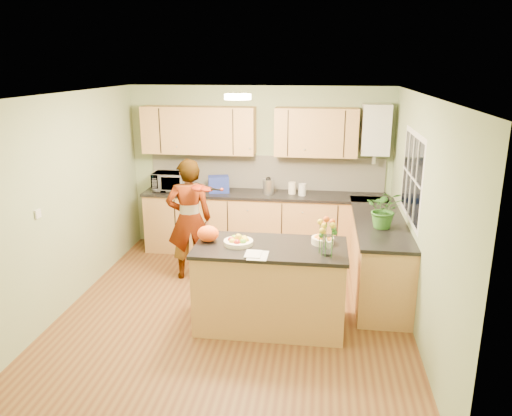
# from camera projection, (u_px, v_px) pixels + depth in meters

# --- Properties ---
(floor) EXTENTS (4.50, 4.50, 0.00)m
(floor) POSITION_uv_depth(u_px,v_px,m) (236.00, 310.00, 5.90)
(floor) COLOR brown
(floor) RESTS_ON ground
(ceiling) EXTENTS (4.00, 4.50, 0.02)m
(ceiling) POSITION_uv_depth(u_px,v_px,m) (233.00, 95.00, 5.20)
(ceiling) COLOR white
(ceiling) RESTS_ON wall_back
(wall_back) EXTENTS (4.00, 0.02, 2.50)m
(wall_back) POSITION_uv_depth(u_px,v_px,m) (260.00, 169.00, 7.70)
(wall_back) COLOR gray
(wall_back) RESTS_ON floor
(wall_front) EXTENTS (4.00, 0.02, 2.50)m
(wall_front) POSITION_uv_depth(u_px,v_px,m) (177.00, 301.00, 3.41)
(wall_front) COLOR gray
(wall_front) RESTS_ON floor
(wall_left) EXTENTS (0.02, 4.50, 2.50)m
(wall_left) POSITION_uv_depth(u_px,v_px,m) (65.00, 203.00, 5.81)
(wall_left) COLOR gray
(wall_left) RESTS_ON floor
(wall_right) EXTENTS (0.02, 4.50, 2.50)m
(wall_right) POSITION_uv_depth(u_px,v_px,m) (419.00, 216.00, 5.30)
(wall_right) COLOR gray
(wall_right) RESTS_ON floor
(back_counter) EXTENTS (3.64, 0.62, 0.94)m
(back_counter) POSITION_uv_depth(u_px,v_px,m) (264.00, 223.00, 7.61)
(back_counter) COLOR #AA7D44
(back_counter) RESTS_ON floor
(right_counter) EXTENTS (0.62, 2.24, 0.94)m
(right_counter) POSITION_uv_depth(u_px,v_px,m) (378.00, 254.00, 6.37)
(right_counter) COLOR #AA7D44
(right_counter) RESTS_ON floor
(splashback) EXTENTS (3.60, 0.02, 0.52)m
(splashback) POSITION_uv_depth(u_px,v_px,m) (266.00, 172.00, 7.68)
(splashback) COLOR beige
(splashback) RESTS_ON back_counter
(upper_cabinets) EXTENTS (3.20, 0.34, 0.70)m
(upper_cabinets) POSITION_uv_depth(u_px,v_px,m) (247.00, 131.00, 7.39)
(upper_cabinets) COLOR #AA7D44
(upper_cabinets) RESTS_ON wall_back
(boiler) EXTENTS (0.40, 0.30, 0.86)m
(boiler) POSITION_uv_depth(u_px,v_px,m) (376.00, 130.00, 7.15)
(boiler) COLOR silver
(boiler) RESTS_ON wall_back
(window_right) EXTENTS (0.01, 1.30, 1.05)m
(window_right) POSITION_uv_depth(u_px,v_px,m) (412.00, 177.00, 5.79)
(window_right) COLOR silver
(window_right) RESTS_ON wall_right
(light_switch) EXTENTS (0.02, 0.09, 0.09)m
(light_switch) POSITION_uv_depth(u_px,v_px,m) (38.00, 214.00, 5.22)
(light_switch) COLOR silver
(light_switch) RESTS_ON wall_left
(ceiling_lamp) EXTENTS (0.30, 0.30, 0.07)m
(ceiling_lamp) POSITION_uv_depth(u_px,v_px,m) (238.00, 97.00, 5.50)
(ceiling_lamp) COLOR #FFEABF
(ceiling_lamp) RESTS_ON ceiling
(peninsula_island) EXTENTS (1.63, 0.84, 0.93)m
(peninsula_island) POSITION_uv_depth(u_px,v_px,m) (270.00, 286.00, 5.47)
(peninsula_island) COLOR #AA7D44
(peninsula_island) RESTS_ON floor
(fruit_dish) EXTENTS (0.32, 0.32, 0.11)m
(fruit_dish) POSITION_uv_depth(u_px,v_px,m) (238.00, 240.00, 5.37)
(fruit_dish) COLOR #FBEDC9
(fruit_dish) RESTS_ON peninsula_island
(orange_bowl) EXTENTS (0.24, 0.24, 0.14)m
(orange_bowl) POSITION_uv_depth(u_px,v_px,m) (323.00, 238.00, 5.39)
(orange_bowl) COLOR #FBEDC9
(orange_bowl) RESTS_ON peninsula_island
(flower_vase) EXTENTS (0.25, 0.25, 0.46)m
(flower_vase) POSITION_uv_depth(u_px,v_px,m) (328.00, 227.00, 5.00)
(flower_vase) COLOR silver
(flower_vase) RESTS_ON peninsula_island
(orange_bag) EXTENTS (0.30, 0.28, 0.18)m
(orange_bag) POSITION_uv_depth(u_px,v_px,m) (208.00, 234.00, 5.45)
(orange_bag) COLOR #FF5415
(orange_bag) RESTS_ON peninsula_island
(papers) EXTENTS (0.20, 0.27, 0.01)m
(papers) POSITION_uv_depth(u_px,v_px,m) (258.00, 255.00, 5.06)
(papers) COLOR silver
(papers) RESTS_ON peninsula_island
(violinist) EXTENTS (0.69, 0.56, 1.64)m
(violinist) POSITION_uv_depth(u_px,v_px,m) (189.00, 219.00, 6.63)
(violinist) COLOR #E0AA89
(violinist) RESTS_ON floor
(violin) EXTENTS (0.61, 0.53, 0.15)m
(violin) POSITION_uv_depth(u_px,v_px,m) (199.00, 188.00, 6.25)
(violin) COLOR #4A1104
(violin) RESTS_ON violinist
(microwave) EXTENTS (0.51, 0.35, 0.28)m
(microwave) POSITION_uv_depth(u_px,v_px,m) (170.00, 182.00, 7.60)
(microwave) COLOR silver
(microwave) RESTS_ON back_counter
(blue_box) EXTENTS (0.35, 0.29, 0.24)m
(blue_box) POSITION_uv_depth(u_px,v_px,m) (219.00, 184.00, 7.52)
(blue_box) COLOR navy
(blue_box) RESTS_ON back_counter
(kettle) EXTENTS (0.16, 0.16, 0.30)m
(kettle) POSITION_uv_depth(u_px,v_px,m) (268.00, 186.00, 7.41)
(kettle) COLOR silver
(kettle) RESTS_ON back_counter
(jar_cream) EXTENTS (0.12, 0.12, 0.17)m
(jar_cream) POSITION_uv_depth(u_px,v_px,m) (292.00, 188.00, 7.43)
(jar_cream) COLOR #FBEDC9
(jar_cream) RESTS_ON back_counter
(jar_white) EXTENTS (0.12, 0.12, 0.18)m
(jar_white) POSITION_uv_depth(u_px,v_px,m) (302.00, 190.00, 7.34)
(jar_white) COLOR silver
(jar_white) RESTS_ON back_counter
(potted_plant) EXTENTS (0.46, 0.41, 0.46)m
(potted_plant) POSITION_uv_depth(u_px,v_px,m) (385.00, 209.00, 5.85)
(potted_plant) COLOR #2F6822
(potted_plant) RESTS_ON right_counter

